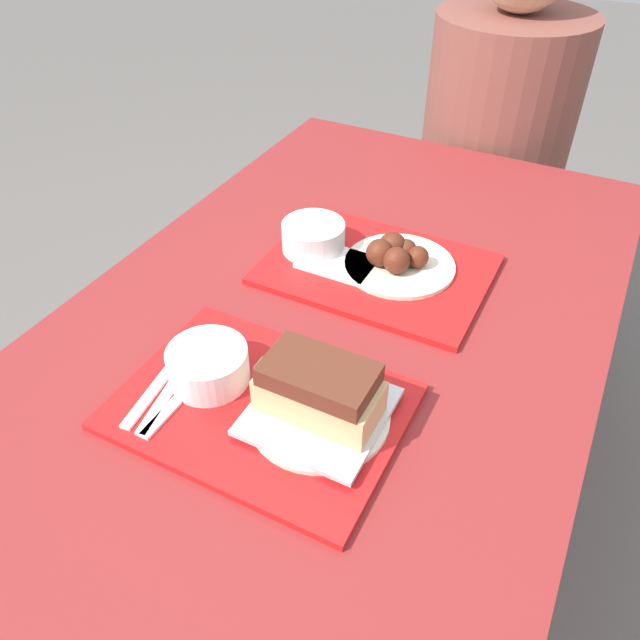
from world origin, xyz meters
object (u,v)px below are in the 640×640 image
Objects in this scene: tray_far at (377,269)px; brisket_sandwich_plate at (319,397)px; bowl_coleslaw_far at (313,235)px; bowl_coleslaw_near at (208,364)px; person_seated_across at (500,110)px; wings_plate_far at (397,258)px; tray_near at (260,406)px.

brisket_sandwich_plate is at bearing -78.97° from tray_far.
tray_far is 0.13m from bowl_coleslaw_far.
tray_far is at bearing 74.31° from bowl_coleslaw_near.
bowl_coleslaw_near is 1.18m from person_seated_across.
tray_far is at bearing -90.97° from person_seated_across.
wings_plate_far is at bearing 96.00° from brisket_sandwich_plate.
tray_far is 0.52× the size of person_seated_across.
bowl_coleslaw_near reaches higher than tray_far.
wings_plate_far is (0.14, 0.39, -0.01)m from bowl_coleslaw_near.
bowl_coleslaw_near is 0.41m from wings_plate_far.
tray_near is 1.97× the size of wings_plate_far.
bowl_coleslaw_near is 1.00× the size of bowl_coleslaw_far.
tray_near is at bearing -73.25° from bowl_coleslaw_far.
wings_plate_far is (-0.04, 0.38, -0.02)m from brisket_sandwich_plate.
brisket_sandwich_plate reaches higher than wings_plate_far.
bowl_coleslaw_near is 0.37m from bowl_coleslaw_far.
tray_far is 0.04m from wings_plate_far.
person_seated_across is (0.01, 0.80, 0.02)m from tray_far.
brisket_sandwich_plate is at bearing -61.14° from bowl_coleslaw_far.
tray_far is 3.37× the size of bowl_coleslaw_near.
tray_far is 0.80m from person_seated_across.
brisket_sandwich_plate is at bearing -84.00° from wings_plate_far.
person_seated_across is (0.03, 1.18, 0.02)m from tray_near.
brisket_sandwich_plate reaches higher than tray_near.
person_seated_across reaches higher than brisket_sandwich_plate.
wings_plate_far is at bearing 70.64° from bowl_coleslaw_near.
brisket_sandwich_plate is 0.42m from bowl_coleslaw_far.
brisket_sandwich_plate is (0.18, 0.01, 0.01)m from bowl_coleslaw_near.
person_seated_across is at bearing 84.22° from bowl_coleslaw_near.
bowl_coleslaw_near is (-0.09, 0.01, 0.04)m from tray_near.
person_seated_across is (0.12, 1.17, -0.02)m from bowl_coleslaw_near.
brisket_sandwich_plate reaches higher than tray_far.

